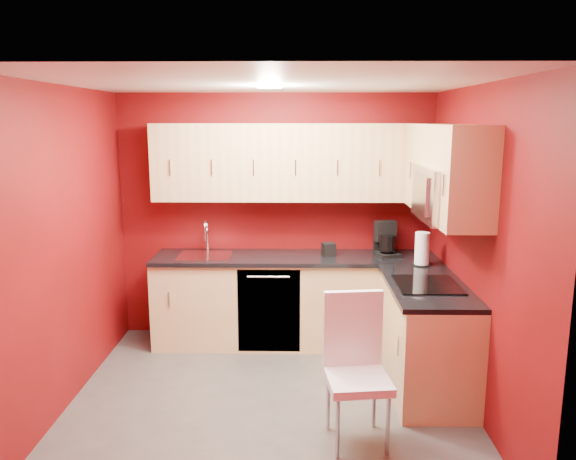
{
  "coord_description": "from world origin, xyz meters",
  "views": [
    {
      "loc": [
        0.22,
        -4.21,
        2.23
      ],
      "look_at": [
        0.14,
        0.55,
        1.3
      ],
      "focal_mm": 35.0,
      "sensor_mm": 36.0,
      "label": 1
    }
  ],
  "objects_px": {
    "microwave": "(446,194)",
    "dining_chair": "(358,372)",
    "sink": "(205,252)",
    "paper_towel": "(422,249)",
    "napkin_holder": "(329,249)",
    "coffee_maker": "(388,239)"
  },
  "relations": [
    {
      "from": "microwave",
      "to": "sink",
      "type": "height_order",
      "value": "microwave"
    },
    {
      "from": "coffee_maker",
      "to": "paper_towel",
      "type": "relative_size",
      "value": 1.1
    },
    {
      "from": "napkin_holder",
      "to": "paper_towel",
      "type": "height_order",
      "value": "paper_towel"
    },
    {
      "from": "microwave",
      "to": "coffee_maker",
      "type": "distance_m",
      "value": 1.2
    },
    {
      "from": "microwave",
      "to": "paper_towel",
      "type": "distance_m",
      "value": 0.88
    },
    {
      "from": "microwave",
      "to": "coffee_maker",
      "type": "bearing_deg",
      "value": 105.54
    },
    {
      "from": "sink",
      "to": "napkin_holder",
      "type": "relative_size",
      "value": 4.14
    },
    {
      "from": "microwave",
      "to": "sink",
      "type": "relative_size",
      "value": 1.46
    },
    {
      "from": "coffee_maker",
      "to": "napkin_holder",
      "type": "height_order",
      "value": "coffee_maker"
    },
    {
      "from": "napkin_holder",
      "to": "paper_towel",
      "type": "bearing_deg",
      "value": -23.68
    },
    {
      "from": "microwave",
      "to": "dining_chair",
      "type": "relative_size",
      "value": 0.73
    },
    {
      "from": "sink",
      "to": "dining_chair",
      "type": "height_order",
      "value": "sink"
    },
    {
      "from": "microwave",
      "to": "paper_towel",
      "type": "relative_size",
      "value": 2.46
    },
    {
      "from": "microwave",
      "to": "napkin_holder",
      "type": "relative_size",
      "value": 6.05
    },
    {
      "from": "paper_towel",
      "to": "coffee_maker",
      "type": "bearing_deg",
      "value": 125.75
    },
    {
      "from": "sink",
      "to": "napkin_holder",
      "type": "bearing_deg",
      "value": 0.71
    },
    {
      "from": "paper_towel",
      "to": "dining_chair",
      "type": "bearing_deg",
      "value": -116.82
    },
    {
      "from": "microwave",
      "to": "sink",
      "type": "distance_m",
      "value": 2.43
    },
    {
      "from": "sink",
      "to": "dining_chair",
      "type": "bearing_deg",
      "value": -53.36
    },
    {
      "from": "coffee_maker",
      "to": "microwave",
      "type": "bearing_deg",
      "value": -89.34
    },
    {
      "from": "microwave",
      "to": "sink",
      "type": "bearing_deg",
      "value": 154.4
    },
    {
      "from": "coffee_maker",
      "to": "napkin_holder",
      "type": "relative_size",
      "value": 2.7
    }
  ]
}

